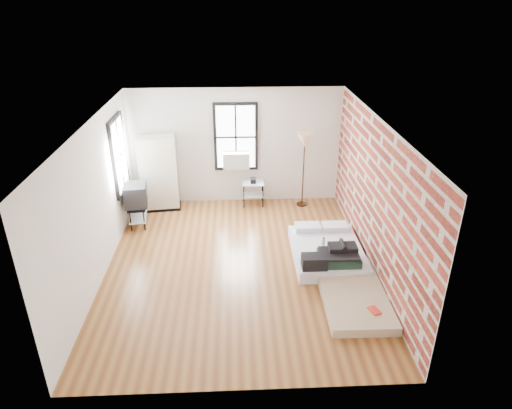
{
  "coord_description": "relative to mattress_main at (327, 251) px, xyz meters",
  "views": [
    {
      "loc": [
        -0.01,
        -7.4,
        4.86
      ],
      "look_at": [
        0.35,
        0.3,
        1.16
      ],
      "focal_mm": 32.0,
      "sensor_mm": 36.0,
      "label": 1
    }
  ],
  "objects": [
    {
      "name": "side_table",
      "position": [
        -1.35,
        2.51,
        0.31
      ],
      "size": [
        0.52,
        0.42,
        0.69
      ],
      "rotation": [
        0.0,
        0.0,
        -0.0
      ],
      "color": "black",
      "rests_on": "ground"
    },
    {
      "name": "room_shell",
      "position": [
        -1.51,
        0.16,
        1.58
      ],
      "size": [
        5.02,
        6.02,
        2.8
      ],
      "color": "silver",
      "rests_on": "ground"
    },
    {
      "name": "floor_lamp",
      "position": [
        -0.15,
        2.44,
        1.41
      ],
      "size": [
        0.39,
        0.39,
        1.82
      ],
      "color": "black",
      "rests_on": "ground"
    },
    {
      "name": "mattress_main",
      "position": [
        0.0,
        0.0,
        0.0
      ],
      "size": [
        1.33,
        1.81,
        0.58
      ],
      "rotation": [
        0.0,
        0.0,
        -0.0
      ],
      "color": "white",
      "rests_on": "ground"
    },
    {
      "name": "tv_stand",
      "position": [
        -3.96,
        1.58,
        0.54
      ],
      "size": [
        0.55,
        0.73,
        0.97
      ],
      "rotation": [
        0.0,
        0.0,
        0.13
      ],
      "color": "black",
      "rests_on": "ground"
    },
    {
      "name": "wardrobe",
      "position": [
        -3.58,
        2.44,
        0.73
      ],
      "size": [
        0.95,
        0.61,
        1.78
      ],
      "rotation": [
        0.0,
        0.0,
        0.11
      ],
      "color": "black",
      "rests_on": "ground"
    },
    {
      "name": "mattress_bare",
      "position": [
        0.18,
        -1.1,
        -0.03
      ],
      "size": [
        1.09,
        2.04,
        0.44
      ],
      "rotation": [
        0.0,
        0.0,
        -0.01
      ],
      "color": "tan",
      "rests_on": "ground"
    },
    {
      "name": "ground",
      "position": [
        -1.75,
        -0.21,
        -0.16
      ],
      "size": [
        6.0,
        6.0,
        0.0
      ],
      "primitive_type": "plane",
      "color": "brown",
      "rests_on": "ground"
    }
  ]
}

